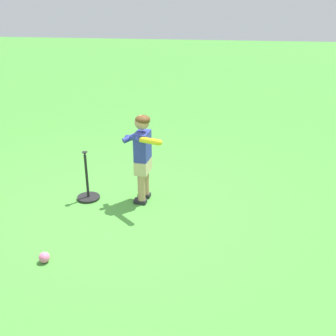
% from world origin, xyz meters
% --- Properties ---
extents(ground_plane, '(40.00, 40.00, 0.00)m').
position_xyz_m(ground_plane, '(0.00, 0.00, 0.00)').
color(ground_plane, '#479338').
extents(child_batter, '(0.50, 0.52, 1.08)m').
position_xyz_m(child_batter, '(-0.34, 0.23, 0.65)').
color(child_batter, '#232328').
rests_on(child_batter, ground).
extents(play_ball_midfield, '(0.10, 0.10, 0.10)m').
position_xyz_m(play_ball_midfield, '(1.02, -0.44, 0.05)').
color(play_ball_midfield, pink).
rests_on(play_ball_midfield, ground).
extents(batting_tee, '(0.28, 0.28, 0.62)m').
position_xyz_m(batting_tee, '(-0.28, -0.46, 0.10)').
color(batting_tee, black).
rests_on(batting_tee, ground).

